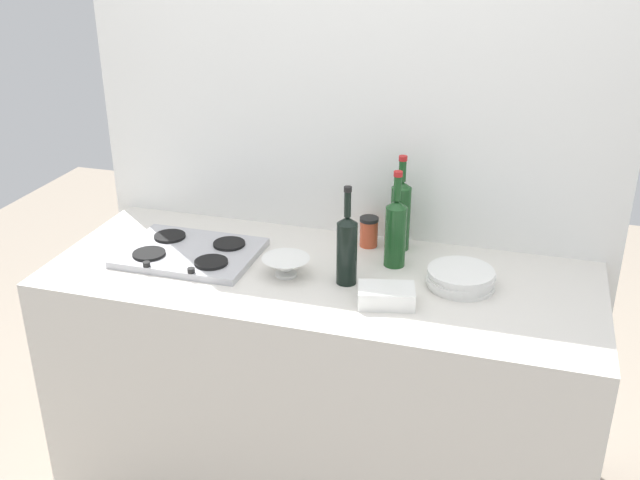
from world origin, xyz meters
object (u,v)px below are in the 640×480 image
wine_bottle_mid_right (347,248)px  wine_bottle_leftmost (396,231)px  stovetop_hob (190,253)px  mixing_bowl (286,266)px  wine_bottle_mid_left (400,213)px  butter_dish (386,296)px  condiment_jar_front (369,232)px  plate_stack (461,278)px

wine_bottle_mid_right → wine_bottle_leftmost: bearing=54.2°
stovetop_hob → wine_bottle_leftmost: (0.68, 0.14, 0.11)m
wine_bottle_leftmost → wine_bottle_mid_right: bearing=-125.8°
mixing_bowl → wine_bottle_mid_right: bearing=2.1°
stovetop_hob → wine_bottle_mid_left: size_ratio=1.34×
butter_dish → condiment_jar_front: bearing=110.3°
plate_stack → wine_bottle_mid_right: (-0.35, -0.07, 0.09)m
condiment_jar_front → butter_dish: bearing=-69.7°
wine_bottle_leftmost → condiment_jar_front: size_ratio=3.08×
wine_bottle_leftmost → wine_bottle_mid_left: (-0.01, 0.13, 0.01)m
plate_stack → condiment_jar_front: (-0.35, 0.22, 0.02)m
wine_bottle_mid_left → mixing_bowl: 0.45m
wine_bottle_mid_left → butter_dish: wine_bottle_mid_left is taller
stovetop_hob → butter_dish: (0.71, -0.13, 0.01)m
stovetop_hob → mixing_bowl: size_ratio=2.89×
wine_bottle_mid_right → butter_dish: size_ratio=1.91×
stovetop_hob → mixing_bowl: (0.36, -0.04, 0.02)m
wine_bottle_leftmost → wine_bottle_mid_right: 0.21m
stovetop_hob → wine_bottle_mid_right: 0.57m
butter_dish → wine_bottle_mid_left: bearing=95.5°
wine_bottle_mid_right → plate_stack: bearing=12.0°
mixing_bowl → plate_stack: bearing=8.5°
stovetop_hob → plate_stack: (0.91, 0.04, 0.02)m
stovetop_hob → wine_bottle_mid_left: wine_bottle_mid_left is taller
wine_bottle_mid_right → butter_dish: bearing=-34.0°
mixing_bowl → condiment_jar_front: bearing=55.7°
condiment_jar_front → wine_bottle_mid_left: bearing=4.3°
plate_stack → wine_bottle_mid_right: 0.37m
plate_stack → butter_dish: bearing=-138.8°
wine_bottle_mid_left → plate_stack: bearing=-43.3°
wine_bottle_mid_left → stovetop_hob: bearing=-158.2°
stovetop_hob → mixing_bowl: 0.36m
butter_dish → mixing_bowl: bearing=165.0°
stovetop_hob → wine_bottle_mid_left: (0.67, 0.27, 0.12)m
condiment_jar_front → mixing_bowl: bearing=-124.3°
wine_bottle_leftmost → stovetop_hob: bearing=-168.8°
plate_stack → condiment_jar_front: bearing=147.9°
wine_bottle_leftmost → mixing_bowl: 0.38m
butter_dish → wine_bottle_mid_right: bearing=146.0°
plate_stack → condiment_jar_front: condiment_jar_front is taller
wine_bottle_mid_left → wine_bottle_mid_right: size_ratio=1.04×
wine_bottle_leftmost → condiment_jar_front: (-0.12, 0.13, -0.07)m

